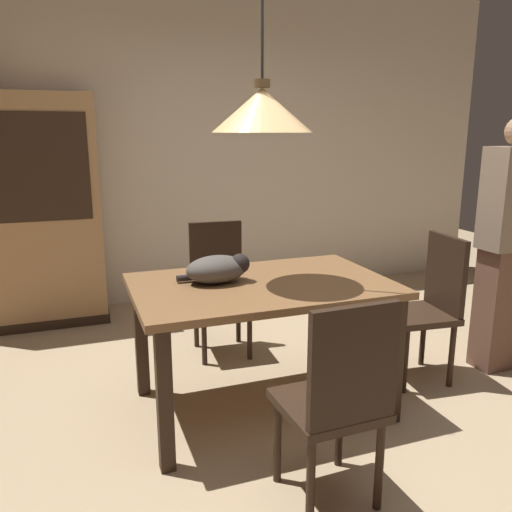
{
  "coord_description": "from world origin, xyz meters",
  "views": [
    {
      "loc": [
        -1.03,
        -2.14,
        1.55
      ],
      "look_at": [
        -0.03,
        0.61,
        0.85
      ],
      "focal_mm": 36.29,
      "sensor_mm": 36.0,
      "label": 1
    }
  ],
  "objects_px": {
    "dining_table": "(262,300)",
    "chair_far_back": "(219,282)",
    "chair_right_side": "(429,302)",
    "pendant_lamp": "(262,110)",
    "cat_sleeping": "(219,269)",
    "person_standing": "(507,247)",
    "chair_near_front": "(338,396)",
    "hutch_bookcase": "(28,217)"
  },
  "relations": [
    {
      "from": "dining_table",
      "to": "cat_sleeping",
      "type": "distance_m",
      "value": 0.3
    },
    {
      "from": "cat_sleeping",
      "to": "person_standing",
      "type": "height_order",
      "value": "person_standing"
    },
    {
      "from": "chair_near_front",
      "to": "cat_sleeping",
      "type": "height_order",
      "value": "chair_near_front"
    },
    {
      "from": "dining_table",
      "to": "person_standing",
      "type": "relative_size",
      "value": 0.85
    },
    {
      "from": "chair_far_back",
      "to": "chair_right_side",
      "type": "xyz_separation_m",
      "value": [
        1.12,
        -0.89,
        0.0
      ]
    },
    {
      "from": "person_standing",
      "to": "pendant_lamp",
      "type": "bearing_deg",
      "value": 178.65
    },
    {
      "from": "dining_table",
      "to": "chair_right_side",
      "type": "height_order",
      "value": "chair_right_side"
    },
    {
      "from": "chair_near_front",
      "to": "cat_sleeping",
      "type": "relative_size",
      "value": 2.38
    },
    {
      "from": "chair_far_back",
      "to": "person_standing",
      "type": "xyz_separation_m",
      "value": [
        1.68,
        -0.92,
        0.32
      ]
    },
    {
      "from": "dining_table",
      "to": "pendant_lamp",
      "type": "bearing_deg",
      "value": 122.01
    },
    {
      "from": "chair_near_front",
      "to": "dining_table",
      "type": "bearing_deg",
      "value": 90.15
    },
    {
      "from": "chair_far_back",
      "to": "cat_sleeping",
      "type": "distance_m",
      "value": 0.89
    },
    {
      "from": "chair_near_front",
      "to": "cat_sleeping",
      "type": "xyz_separation_m",
      "value": [
        -0.22,
        0.96,
        0.32
      ]
    },
    {
      "from": "chair_right_side",
      "to": "person_standing",
      "type": "height_order",
      "value": "person_standing"
    },
    {
      "from": "dining_table",
      "to": "chair_near_front",
      "type": "xyz_separation_m",
      "value": [
        0.0,
        -0.88,
        -0.14
      ]
    },
    {
      "from": "chair_near_front",
      "to": "person_standing",
      "type": "xyz_separation_m",
      "value": [
        1.68,
        0.84,
        0.32
      ]
    },
    {
      "from": "chair_near_front",
      "to": "hutch_bookcase",
      "type": "height_order",
      "value": "hutch_bookcase"
    },
    {
      "from": "dining_table",
      "to": "cat_sleeping",
      "type": "bearing_deg",
      "value": 160.13
    },
    {
      "from": "chair_right_side",
      "to": "pendant_lamp",
      "type": "bearing_deg",
      "value": 179.61
    },
    {
      "from": "cat_sleeping",
      "to": "person_standing",
      "type": "relative_size",
      "value": 0.24
    },
    {
      "from": "chair_right_side",
      "to": "pendant_lamp",
      "type": "height_order",
      "value": "pendant_lamp"
    },
    {
      "from": "chair_far_back",
      "to": "person_standing",
      "type": "relative_size",
      "value": 0.56
    },
    {
      "from": "chair_far_back",
      "to": "person_standing",
      "type": "height_order",
      "value": "person_standing"
    },
    {
      "from": "chair_near_front",
      "to": "cat_sleeping",
      "type": "bearing_deg",
      "value": 103.15
    },
    {
      "from": "chair_far_back",
      "to": "hutch_bookcase",
      "type": "xyz_separation_m",
      "value": [
        -1.28,
        1.03,
        0.38
      ]
    },
    {
      "from": "dining_table",
      "to": "chair_right_side",
      "type": "relative_size",
      "value": 1.51
    },
    {
      "from": "cat_sleeping",
      "to": "pendant_lamp",
      "type": "xyz_separation_m",
      "value": [
        0.22,
        -0.08,
        0.84
      ]
    },
    {
      "from": "dining_table",
      "to": "chair_far_back",
      "type": "xyz_separation_m",
      "value": [
        0.01,
        0.88,
        -0.14
      ]
    },
    {
      "from": "chair_far_back",
      "to": "cat_sleeping",
      "type": "relative_size",
      "value": 2.38
    },
    {
      "from": "cat_sleeping",
      "to": "person_standing",
      "type": "distance_m",
      "value": 1.91
    },
    {
      "from": "cat_sleeping",
      "to": "person_standing",
      "type": "bearing_deg",
      "value": -3.59
    },
    {
      "from": "chair_far_back",
      "to": "cat_sleeping",
      "type": "bearing_deg",
      "value": -105.86
    },
    {
      "from": "cat_sleeping",
      "to": "dining_table",
      "type": "bearing_deg",
      "value": -19.87
    },
    {
      "from": "cat_sleeping",
      "to": "person_standing",
      "type": "xyz_separation_m",
      "value": [
        1.91,
        -0.12,
        0.01
      ]
    },
    {
      "from": "dining_table",
      "to": "chair_far_back",
      "type": "relative_size",
      "value": 1.51
    },
    {
      "from": "chair_near_front",
      "to": "hutch_bookcase",
      "type": "bearing_deg",
      "value": 114.61
    },
    {
      "from": "pendant_lamp",
      "to": "person_standing",
      "type": "xyz_separation_m",
      "value": [
        1.69,
        -0.04,
        -0.83
      ]
    },
    {
      "from": "chair_far_back",
      "to": "pendant_lamp",
      "type": "bearing_deg",
      "value": -90.34
    },
    {
      "from": "chair_far_back",
      "to": "chair_near_front",
      "type": "distance_m",
      "value": 1.76
    },
    {
      "from": "cat_sleeping",
      "to": "hutch_bookcase",
      "type": "distance_m",
      "value": 2.11
    },
    {
      "from": "chair_near_front",
      "to": "hutch_bookcase",
      "type": "xyz_separation_m",
      "value": [
        -1.28,
        2.79,
        0.38
      ]
    },
    {
      "from": "chair_near_front",
      "to": "chair_far_back",
      "type": "bearing_deg",
      "value": 89.9
    }
  ]
}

